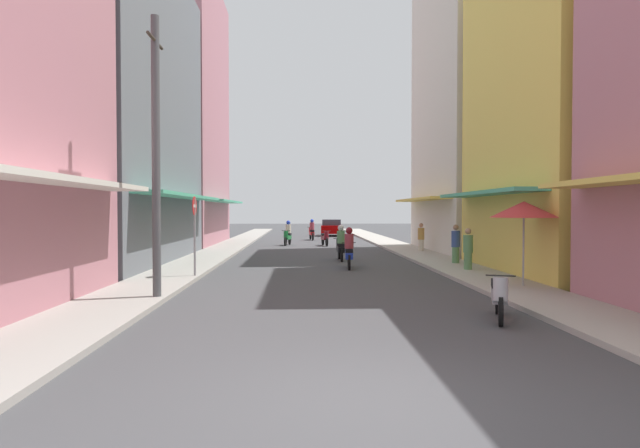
{
  "coord_description": "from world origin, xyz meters",
  "views": [
    {
      "loc": [
        -0.8,
        -5.85,
        2.19
      ],
      "look_at": [
        0.22,
        20.81,
        1.52
      ],
      "focal_mm": 29.26,
      "sensor_mm": 36.0,
      "label": 1
    }
  ],
  "objects_px": {
    "parked_car": "(332,227)",
    "utility_pole": "(156,156)",
    "motorbike_green": "(288,234)",
    "pedestrian_far": "(421,238)",
    "motorbike_blue": "(349,250)",
    "motorbike_red": "(312,231)",
    "street_sign_no_entry": "(195,226)",
    "motorbike_silver": "(499,295)",
    "vendor_umbrella": "(524,210)",
    "motorbike_maroon": "(325,238)",
    "pedestrian_crossing": "(456,245)",
    "motorbike_black": "(340,245)",
    "pedestrian_foreground": "(468,251)"
  },
  "relations": [
    {
      "from": "motorbike_blue",
      "to": "motorbike_red",
      "type": "xyz_separation_m",
      "value": [
        -1.0,
        19.38,
        0.0
      ]
    },
    {
      "from": "motorbike_maroon",
      "to": "pedestrian_crossing",
      "type": "bearing_deg",
      "value": -69.15
    },
    {
      "from": "motorbike_silver",
      "to": "pedestrian_foreground",
      "type": "distance_m",
      "value": 8.18
    },
    {
      "from": "motorbike_silver",
      "to": "motorbike_green",
      "type": "height_order",
      "value": "motorbike_green"
    },
    {
      "from": "motorbike_silver",
      "to": "pedestrian_far",
      "type": "bearing_deg",
      "value": 82.16
    },
    {
      "from": "motorbike_green",
      "to": "motorbike_maroon",
      "type": "distance_m",
      "value": 2.43
    },
    {
      "from": "motorbike_black",
      "to": "motorbike_red",
      "type": "xyz_separation_m",
      "value": [
        -0.92,
        16.21,
        0.0
      ]
    },
    {
      "from": "motorbike_green",
      "to": "street_sign_no_entry",
      "type": "bearing_deg",
      "value": -98.91
    },
    {
      "from": "motorbike_silver",
      "to": "motorbike_maroon",
      "type": "xyz_separation_m",
      "value": [
        -2.43,
        22.37,
        0.0
      ]
    },
    {
      "from": "motorbike_silver",
      "to": "street_sign_no_entry",
      "type": "bearing_deg",
      "value": 138.39
    },
    {
      "from": "motorbike_black",
      "to": "pedestrian_far",
      "type": "distance_m",
      "value": 5.83
    },
    {
      "from": "motorbike_black",
      "to": "pedestrian_foreground",
      "type": "bearing_deg",
      "value": -48.63
    },
    {
      "from": "motorbike_green",
      "to": "pedestrian_far",
      "type": "xyz_separation_m",
      "value": [
        7.04,
        -6.56,
        0.07
      ]
    },
    {
      "from": "parked_car",
      "to": "motorbike_red",
      "type": "bearing_deg",
      "value": -106.11
    },
    {
      "from": "motorbike_red",
      "to": "parked_car",
      "type": "height_order",
      "value": "motorbike_red"
    },
    {
      "from": "pedestrian_far",
      "to": "street_sign_no_entry",
      "type": "height_order",
      "value": "street_sign_no_entry"
    },
    {
      "from": "motorbike_silver",
      "to": "vendor_umbrella",
      "type": "distance_m",
      "value": 4.83
    },
    {
      "from": "motorbike_red",
      "to": "pedestrian_foreground",
      "type": "distance_m",
      "value": 21.55
    },
    {
      "from": "pedestrian_crossing",
      "to": "utility_pole",
      "type": "height_order",
      "value": "utility_pole"
    },
    {
      "from": "vendor_umbrella",
      "to": "motorbike_silver",
      "type": "bearing_deg",
      "value": -119.21
    },
    {
      "from": "motorbike_green",
      "to": "pedestrian_far",
      "type": "relative_size",
      "value": 1.15
    },
    {
      "from": "motorbike_maroon",
      "to": "vendor_umbrella",
      "type": "height_order",
      "value": "vendor_umbrella"
    },
    {
      "from": "parked_car",
      "to": "vendor_umbrella",
      "type": "height_order",
      "value": "vendor_umbrella"
    },
    {
      "from": "motorbike_blue",
      "to": "motorbike_red",
      "type": "bearing_deg",
      "value": 92.95
    },
    {
      "from": "parked_car",
      "to": "utility_pole",
      "type": "xyz_separation_m",
      "value": [
        -6.23,
        -32.96,
        2.77
      ]
    },
    {
      "from": "motorbike_silver",
      "to": "utility_pole",
      "type": "xyz_separation_m",
      "value": [
        -7.46,
        2.49,
        3.01
      ]
    },
    {
      "from": "motorbike_blue",
      "to": "utility_pole",
      "type": "height_order",
      "value": "utility_pole"
    },
    {
      "from": "motorbike_green",
      "to": "pedestrian_far",
      "type": "distance_m",
      "value": 9.62
    },
    {
      "from": "motorbike_silver",
      "to": "parked_car",
      "type": "relative_size",
      "value": 0.41
    },
    {
      "from": "utility_pole",
      "to": "street_sign_no_entry",
      "type": "relative_size",
      "value": 2.59
    },
    {
      "from": "motorbike_red",
      "to": "street_sign_no_entry",
      "type": "relative_size",
      "value": 0.68
    },
    {
      "from": "pedestrian_foreground",
      "to": "motorbike_red",
      "type": "bearing_deg",
      "value": 103.63
    },
    {
      "from": "motorbike_blue",
      "to": "pedestrian_crossing",
      "type": "bearing_deg",
      "value": 9.35
    },
    {
      "from": "pedestrian_far",
      "to": "motorbike_blue",
      "type": "bearing_deg",
      "value": -122.38
    },
    {
      "from": "pedestrian_crossing",
      "to": "motorbike_black",
      "type": "bearing_deg",
      "value": 150.85
    },
    {
      "from": "motorbike_maroon",
      "to": "street_sign_no_entry",
      "type": "bearing_deg",
      "value": -107.28
    },
    {
      "from": "street_sign_no_entry",
      "to": "motorbike_black",
      "type": "bearing_deg",
      "value": 49.97
    },
    {
      "from": "motorbike_red",
      "to": "pedestrian_foreground",
      "type": "height_order",
      "value": "pedestrian_foreground"
    },
    {
      "from": "motorbike_silver",
      "to": "pedestrian_crossing",
      "type": "bearing_deg",
      "value": 77.85
    },
    {
      "from": "motorbike_blue",
      "to": "parked_car",
      "type": "distance_m",
      "value": 25.97
    },
    {
      "from": "pedestrian_crossing",
      "to": "vendor_umbrella",
      "type": "bearing_deg",
      "value": -89.95
    },
    {
      "from": "motorbike_green",
      "to": "motorbike_blue",
      "type": "distance_m",
      "value": 13.74
    },
    {
      "from": "motorbike_green",
      "to": "motorbike_black",
      "type": "bearing_deg",
      "value": -75.99
    },
    {
      "from": "street_sign_no_entry",
      "to": "utility_pole",
      "type": "bearing_deg",
      "value": -91.42
    },
    {
      "from": "motorbike_blue",
      "to": "pedestrian_foreground",
      "type": "distance_m",
      "value": 4.37
    },
    {
      "from": "pedestrian_crossing",
      "to": "vendor_umbrella",
      "type": "xyz_separation_m",
      "value": [
        0.01,
        -6.27,
        1.4
      ]
    },
    {
      "from": "pedestrian_far",
      "to": "pedestrian_foreground",
      "type": "distance_m",
      "value": 8.48
    },
    {
      "from": "parked_car",
      "to": "motorbike_black",
      "type": "bearing_deg",
      "value": -92.46
    },
    {
      "from": "motorbike_red",
      "to": "parked_car",
      "type": "xyz_separation_m",
      "value": [
        1.9,
        6.57,
        0.04
      ]
    },
    {
      "from": "pedestrian_crossing",
      "to": "pedestrian_far",
      "type": "distance_m",
      "value": 6.2
    }
  ]
}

